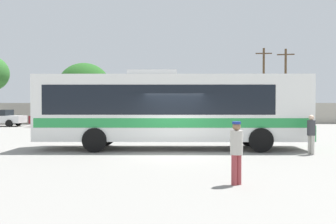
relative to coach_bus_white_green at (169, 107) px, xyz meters
The scene contains 9 objects.
ground_plane 8.27m from the coach_bus_white_green, 89.06° to the left, with size 300.00×300.00×0.00m, color gray.
perimeter_wall 20.66m from the coach_bus_white_green, 89.63° to the left, with size 80.00×0.30×2.15m, color #9E998C.
coach_bus_white_green is the anchor object (origin of this frame).
attendant_by_bus_door 6.13m from the coach_bus_white_green, 20.65° to the right, with size 0.42×0.42×1.61m.
passenger_waiting_on_apron 7.72m from the coach_bus_white_green, 79.33° to the right, with size 0.43×0.43×1.61m.
parked_car_second_maroon 19.19m from the coach_bus_white_green, 119.56° to the left, with size 4.72×2.30×1.55m.
utility_pole_near 27.13m from the coach_bus_white_green, 64.62° to the left, with size 1.80×0.29×8.36m.
utility_pole_far 25.94m from the coach_bus_white_green, 59.06° to the left, with size 1.77×0.56×7.95m.
roadside_tree_midleft 26.75m from the coach_bus_white_green, 109.11° to the left, with size 5.73×5.73×6.69m.
Camera 1 is at (-0.76, -14.78, 2.05)m, focal length 39.22 mm.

